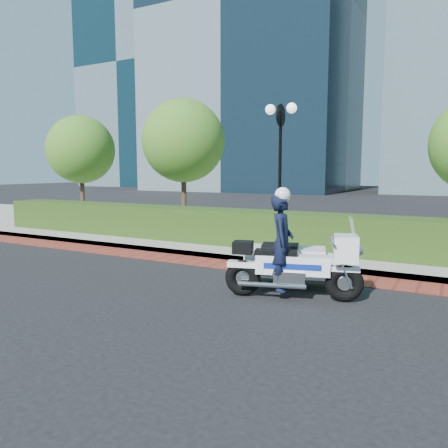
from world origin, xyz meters
The scene contains 10 objects.
ground centered at (0.00, 0.00, 0.00)m, with size 120.00×120.00×0.00m, color black.
brick_strip centered at (0.00, 1.50, 0.01)m, with size 60.00×1.00×0.01m, color maroon.
sidewalk centered at (0.00, 6.00, 0.07)m, with size 60.00×8.00×0.15m, color gray.
hedge_main centered at (0.00, 3.60, 0.65)m, with size 18.00×1.20×1.00m, color black.
lamppost centered at (1.00, 5.20, 2.96)m, with size 1.02×0.70×4.21m.
tree_a centered at (-9.00, 6.50, 3.22)m, with size 3.00×3.00×4.58m.
tree_b centered at (-3.50, 6.50, 3.43)m, with size 3.20×3.20×4.89m.
tower_left centered at (-16.00, 40.00, 20.00)m, with size 22.00×16.00×40.00m, color black.
tower_far_left centered at (-36.00, 46.00, 17.00)m, with size 16.00×14.00×34.00m, color black.
police_motorcycle centered at (3.27, -0.12, 0.69)m, with size 2.51×1.81×2.02m.
Camera 1 is at (6.05, -7.77, 2.31)m, focal length 35.00 mm.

